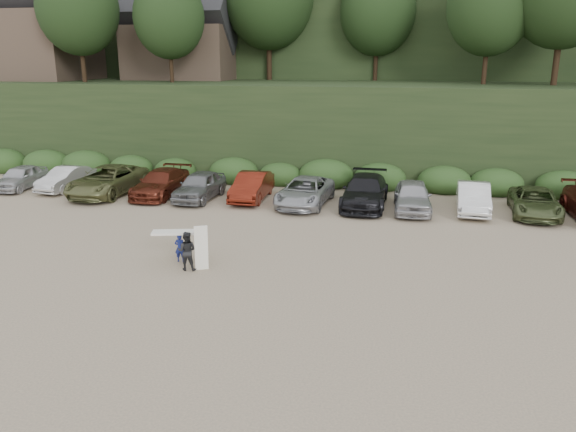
# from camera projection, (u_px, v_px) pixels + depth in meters

# --- Properties ---
(ground) EXTENTS (120.00, 120.00, 0.00)m
(ground) POSITION_uv_depth(u_px,v_px,m) (250.00, 269.00, 21.26)
(ground) COLOR tan
(ground) RESTS_ON ground
(hillside_backdrop) EXTENTS (90.00, 41.50, 28.00)m
(hillside_backdrop) POSITION_uv_depth(u_px,v_px,m) (350.00, 18.00, 52.04)
(hillside_backdrop) COLOR black
(hillside_backdrop) RESTS_ON ground
(parked_cars) EXTENTS (34.17, 6.24, 1.64)m
(parked_cars) POSITION_uv_depth(u_px,v_px,m) (288.00, 189.00, 30.61)
(parked_cars) COLOR #B6B7BB
(parked_cars) RESTS_ON ground
(child_surfer) EXTENTS (2.16, 1.11, 1.25)m
(child_surfer) POSITION_uv_depth(u_px,v_px,m) (180.00, 241.00, 21.80)
(child_surfer) COLOR navy
(child_surfer) RESTS_ON ground
(adult_surfer) EXTENTS (1.23, 0.64, 1.77)m
(adult_surfer) POSITION_uv_depth(u_px,v_px,m) (188.00, 251.00, 20.98)
(adult_surfer) COLOR black
(adult_surfer) RESTS_ON ground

